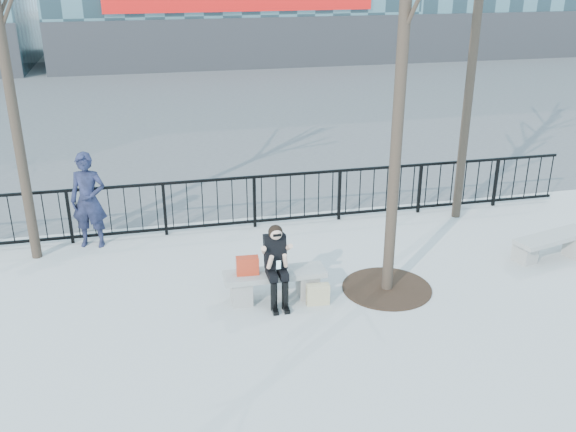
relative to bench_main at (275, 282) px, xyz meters
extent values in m
plane|color=#A6A6A1|center=(0.00, 0.00, -0.30)|extent=(120.00, 120.00, 0.00)
cube|color=#474747|center=(0.00, 15.00, -0.30)|extent=(60.00, 23.00, 0.01)
cube|color=black|center=(0.00, 3.00, 0.78)|extent=(14.00, 0.05, 0.05)
cube|color=black|center=(0.00, 3.00, -0.18)|extent=(14.00, 0.05, 0.05)
cube|color=#2D2D30|center=(3.00, 21.96, 0.90)|extent=(18.00, 0.08, 2.40)
cube|color=red|center=(3.00, 21.90, 2.90)|extent=(12.60, 0.12, 1.00)
cube|color=#2D2D30|center=(20.00, 21.96, 0.90)|extent=(16.00, 0.08, 2.40)
cylinder|color=black|center=(1.90, -0.10, 3.45)|extent=(0.18, 0.18, 7.50)
cylinder|color=black|center=(-4.00, 2.50, 2.95)|extent=(0.18, 0.18, 6.50)
cylinder|color=black|center=(4.50, 2.60, 3.20)|extent=(0.18, 0.18, 7.00)
cylinder|color=black|center=(1.90, -0.10, -0.29)|extent=(1.50, 1.50, 0.02)
cube|color=slate|center=(-0.55, 0.00, -0.10)|extent=(0.32, 0.38, 0.40)
cube|color=slate|center=(0.55, 0.00, -0.10)|extent=(0.32, 0.38, 0.40)
cube|color=gray|center=(0.00, 0.00, 0.14)|extent=(1.65, 0.46, 0.09)
cube|color=slate|center=(4.73, 0.32, -0.11)|extent=(0.31, 0.36, 0.38)
cube|color=slate|center=(5.78, 0.32, -0.11)|extent=(0.31, 0.36, 0.38)
cube|color=gray|center=(5.25, 0.32, 0.13)|extent=(1.58, 0.44, 0.09)
cube|color=#B52D16|center=(-0.44, 0.02, 0.34)|extent=(0.36, 0.19, 0.29)
cube|color=beige|center=(0.64, -0.33, -0.13)|extent=(0.38, 0.16, 0.35)
imported|color=black|center=(-2.99, 2.80, 0.62)|extent=(0.76, 0.59, 1.85)
camera|label=1|loc=(-1.83, -9.00, 4.94)|focal=40.00mm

